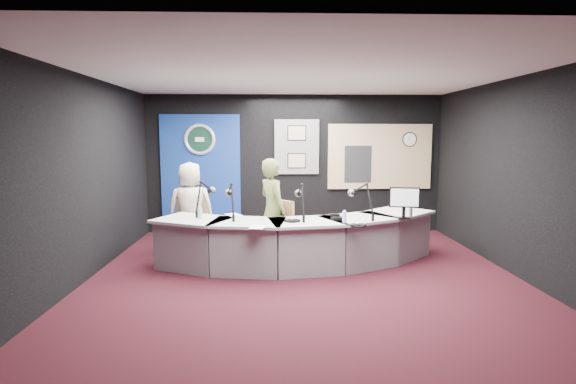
{
  "coord_description": "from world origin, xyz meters",
  "views": [
    {
      "loc": [
        -0.43,
        -6.16,
        1.97
      ],
      "look_at": [
        -0.2,
        0.8,
        1.1
      ],
      "focal_mm": 28.0,
      "sensor_mm": 36.0,
      "label": 1
    }
  ],
  "objects_px": {
    "armchair_left": "(191,226)",
    "person_man": "(191,208)",
    "armchair_right": "(273,235)",
    "person_woman": "(273,211)",
    "broadcast_desk": "(298,241)"
  },
  "relations": [
    {
      "from": "armchair_right",
      "to": "person_woman",
      "type": "height_order",
      "value": "person_woman"
    },
    {
      "from": "armchair_left",
      "to": "person_woman",
      "type": "bearing_deg",
      "value": -20.17
    },
    {
      "from": "person_woman",
      "to": "armchair_right",
      "type": "bearing_deg",
      "value": -0.0
    },
    {
      "from": "person_man",
      "to": "person_woman",
      "type": "height_order",
      "value": "person_woman"
    },
    {
      "from": "armchair_right",
      "to": "broadcast_desk",
      "type": "bearing_deg",
      "value": 24.73
    },
    {
      "from": "armchair_left",
      "to": "person_man",
      "type": "distance_m",
      "value": 0.31
    },
    {
      "from": "armchair_right",
      "to": "person_man",
      "type": "height_order",
      "value": "person_man"
    },
    {
      "from": "armchair_right",
      "to": "person_woman",
      "type": "distance_m",
      "value": 0.38
    },
    {
      "from": "armchair_right",
      "to": "person_man",
      "type": "xyz_separation_m",
      "value": [
        -1.37,
        0.57,
        0.34
      ]
    },
    {
      "from": "broadcast_desk",
      "to": "person_woman",
      "type": "relative_size",
      "value": 2.76
    },
    {
      "from": "person_woman",
      "to": "person_man",
      "type": "bearing_deg",
      "value": 37.98
    },
    {
      "from": "person_man",
      "to": "person_woman",
      "type": "bearing_deg",
      "value": 148.59
    },
    {
      "from": "broadcast_desk",
      "to": "person_man",
      "type": "distance_m",
      "value": 1.96
    },
    {
      "from": "armchair_left",
      "to": "person_man",
      "type": "relative_size",
      "value": 0.6
    },
    {
      "from": "broadcast_desk",
      "to": "armchair_right",
      "type": "xyz_separation_m",
      "value": [
        -0.39,
        0.19,
        0.06
      ]
    }
  ]
}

